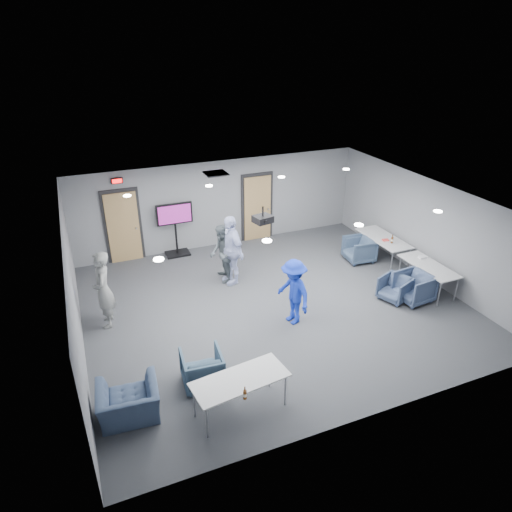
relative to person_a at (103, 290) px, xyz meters
name	(u,v)px	position (x,y,z in m)	size (l,w,h in m)	color
floor	(274,305)	(3.90, -0.72, -0.92)	(9.00, 9.00, 0.00)	#36393D
ceiling	(276,203)	(3.90, -0.72, 1.78)	(9.00, 9.00, 0.00)	white
wall_back	(221,204)	(3.90, 3.28, 0.43)	(9.00, 0.02, 2.70)	gray
wall_front	(375,356)	(3.90, -4.72, 0.43)	(9.00, 0.02, 2.70)	gray
wall_left	(73,294)	(-0.60, -0.72, 0.43)	(0.02, 8.00, 2.70)	gray
wall_right	(425,228)	(8.40, -0.72, 0.43)	(0.02, 8.00, 2.70)	gray
door_left	(123,227)	(0.90, 3.24, 0.15)	(1.06, 0.17, 2.24)	black
door_right	(257,208)	(5.10, 3.24, 0.15)	(1.06, 0.17, 2.24)	black
exit_sign	(117,181)	(0.90, 3.22, 1.53)	(0.32, 0.08, 0.16)	black
hvac_diffuser	(216,173)	(3.40, 2.08, 1.76)	(0.60, 0.60, 0.03)	black
downlights	(276,203)	(3.90, -0.72, 1.76)	(6.18, 3.78, 0.02)	white
person_a	(103,290)	(0.00, 0.00, 0.00)	(0.67, 0.44, 1.84)	gray
person_b	(222,254)	(3.13, 0.97, -0.12)	(0.78, 0.61, 1.60)	#556066
person_c	(231,250)	(3.34, 0.81, 0.03)	(1.12, 0.47, 1.91)	silver
person_d	(293,292)	(4.01, -1.54, -0.12)	(1.04, 0.60, 1.60)	#1B34B4
chair_right_a	(359,249)	(7.25, 0.56, -0.56)	(0.78, 0.80, 0.73)	#3B4D66
chair_right_b	(395,288)	(6.83, -1.64, -0.61)	(0.67, 0.69, 0.63)	#3A4864
chair_right_c	(414,287)	(7.25, -1.86, -0.54)	(0.81, 0.83, 0.76)	#3D4D6A
chair_front_a	(202,368)	(1.47, -2.76, -0.57)	(0.76, 0.78, 0.71)	#3D5469
chair_front_b	(129,402)	(0.03, -3.12, -0.58)	(1.04, 0.91, 0.67)	#3B4B66
table_right_a	(383,239)	(7.90, 0.33, -0.23)	(0.76, 1.83, 0.73)	silver
table_right_b	(429,267)	(7.90, -1.57, -0.24)	(0.70, 1.67, 0.73)	silver
table_front_left	(240,381)	(1.89, -3.72, -0.24)	(1.77, 0.91, 0.73)	silver
bottle_front	(245,394)	(1.79, -4.20, -0.10)	(0.07, 0.07, 0.25)	#532B0E
bottle_right	(392,240)	(7.88, -0.07, -0.10)	(0.07, 0.07, 0.26)	#532B0E
snack_box	(386,240)	(7.82, 0.14, -0.17)	(0.18, 0.12, 0.04)	red
wrapper	(423,257)	(8.05, -1.16, -0.17)	(0.21, 0.14, 0.05)	silver
tv_stand	(175,226)	(2.37, 3.03, 0.01)	(1.07, 0.51, 1.64)	black
projector	(263,219)	(3.54, -0.84, 1.48)	(0.46, 0.42, 0.37)	black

